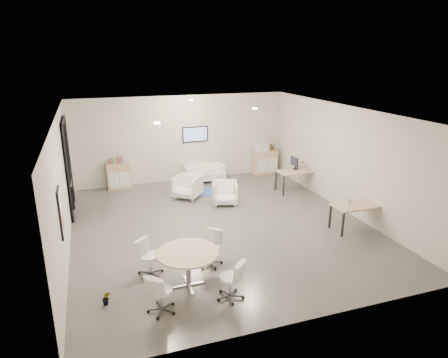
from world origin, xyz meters
TOP-DOWN VIEW (x-y plane):
  - room_shell at (0.00, 0.00)m, footprint 9.60×10.60m
  - glass_door at (-3.95, 2.51)m, footprint 0.09×1.90m
  - artwork at (-3.97, -1.60)m, footprint 0.05×0.54m
  - wall_tv at (0.50, 4.46)m, footprint 0.98×0.06m
  - ceiling_spots at (-0.20, 0.83)m, footprint 3.14×4.14m
  - sideboard_left at (-2.40, 4.26)m, footprint 0.83×0.43m
  - sideboard_right at (3.30, 4.24)m, footprint 0.96×0.46m
  - books at (-2.44, 4.26)m, footprint 0.48×0.14m
  - printer at (3.15, 4.25)m, footprint 0.49×0.41m
  - loveseat at (0.73, 4.12)m, footprint 1.54×0.84m
  - blue_rug at (0.61, 2.90)m, footprint 1.61×1.17m
  - armchair_left at (-0.31, 2.54)m, footprint 1.12×1.11m
  - armchair_right at (0.69, 1.58)m, footprint 0.95×0.92m
  - desk_rear at (3.50, 1.96)m, footprint 1.49×0.83m
  - desk_front at (3.48, -1.43)m, footprint 1.39×0.70m
  - monitor at (3.46, 2.11)m, footprint 0.20×0.50m
  - round_table at (-1.59, -2.69)m, footprint 1.29×1.29m
  - meeting_chairs at (-1.59, -2.69)m, footprint 2.20×2.20m
  - plant_cabinet at (3.60, 4.23)m, footprint 0.34×0.36m
  - plant_floor at (-3.26, -2.82)m, footprint 0.20×0.31m
  - cup at (3.32, -1.23)m, footprint 0.15×0.13m

SIDE VIEW (x-z plane):
  - blue_rug at x=0.61m, z-range 0.00..0.01m
  - plant_floor at x=-3.26m, z-range 0.00..0.13m
  - loveseat at x=0.73m, z-range 0.02..0.58m
  - armchair_right at x=0.69m, z-range 0.00..0.80m
  - meeting_chairs at x=-1.59m, z-range 0.00..0.82m
  - armchair_left at x=-0.31m, z-range 0.00..0.84m
  - sideboard_left at x=-2.40m, z-range 0.00..0.93m
  - sideboard_right at x=3.30m, z-range 0.00..0.96m
  - desk_front at x=3.48m, z-range 0.29..1.01m
  - desk_rear at x=3.50m, z-range 0.30..1.05m
  - round_table at x=-1.59m, z-range 0.31..1.10m
  - cup at x=3.32m, z-range 0.72..0.85m
  - monitor at x=3.46m, z-range 0.76..1.20m
  - books at x=-2.44m, z-range 0.93..1.15m
  - plant_cabinet at x=3.60m, z-range 0.96..1.18m
  - printer at x=3.15m, z-range 0.95..1.27m
  - glass_door at x=-3.95m, z-range 0.08..2.93m
  - artwork at x=-3.97m, z-range 1.03..2.07m
  - room_shell at x=0.00m, z-range -0.80..4.00m
  - wall_tv at x=0.50m, z-range 1.46..2.04m
  - ceiling_spots at x=-0.20m, z-range 3.17..3.20m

